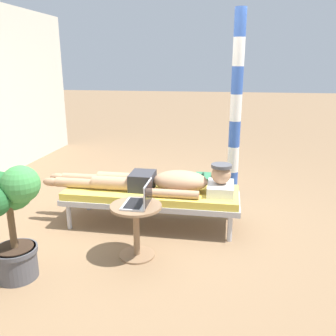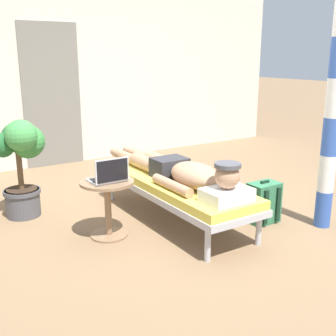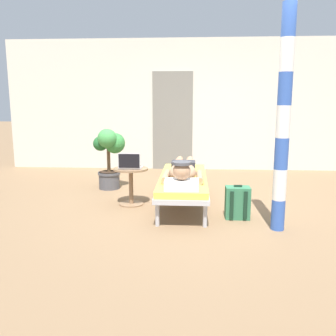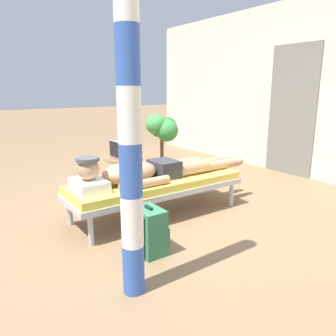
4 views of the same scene
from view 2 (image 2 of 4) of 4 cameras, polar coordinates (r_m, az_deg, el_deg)
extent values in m
plane|color=#846647|center=(4.38, 3.80, -6.30)|extent=(40.00, 40.00, 0.00)
cube|color=beige|center=(6.54, -13.42, 12.57)|extent=(7.60, 0.20, 2.70)
cube|color=slate|center=(6.37, -15.46, 9.39)|extent=(0.84, 0.03, 2.04)
cylinder|color=#B7B7BC|center=(4.81, -7.64, -2.64)|extent=(0.05, 0.05, 0.28)
cylinder|color=#B7B7BC|center=(5.06, -1.96, -1.63)|extent=(0.05, 0.05, 0.28)
cylinder|color=#B7B7BC|center=(3.40, 5.40, -10.35)|extent=(0.05, 0.05, 0.28)
cylinder|color=#B7B7BC|center=(3.74, 12.18, -8.19)|extent=(0.05, 0.05, 0.28)
cube|color=#B7B7BC|center=(4.15, 0.98, -2.94)|extent=(0.65, 1.97, 0.06)
cube|color=#E5CC4C|center=(4.13, 0.99, -2.02)|extent=(0.63, 1.93, 0.08)
cube|color=white|center=(3.52, 7.93, -3.63)|extent=(0.40, 0.28, 0.11)
sphere|color=tan|center=(3.47, 8.03, -1.13)|extent=(0.21, 0.21, 0.21)
cylinder|color=#4C4C51|center=(3.45, 8.09, 0.39)|extent=(0.22, 0.22, 0.03)
ellipsoid|color=tan|center=(3.83, 3.70, -1.02)|extent=(0.35, 0.60, 0.23)
cylinder|color=tan|center=(3.77, 0.54, -2.37)|extent=(0.09, 0.55, 0.09)
cylinder|color=tan|center=(4.02, 5.80, -1.33)|extent=(0.09, 0.55, 0.09)
cube|color=#333338|center=(4.18, 0.21, 0.10)|extent=(0.33, 0.26, 0.19)
cylinder|color=tan|center=(4.42, -3.11, 0.66)|extent=(0.15, 0.42, 0.15)
cylinder|color=tan|center=(4.79, -5.65, 1.51)|extent=(0.11, 0.44, 0.11)
ellipsoid|color=tan|center=(5.05, -7.16, 2.10)|extent=(0.09, 0.20, 0.10)
cylinder|color=tan|center=(4.51, -1.23, 0.95)|extent=(0.15, 0.42, 0.15)
cylinder|color=tan|center=(4.87, -3.87, 1.77)|extent=(0.11, 0.44, 0.11)
ellipsoid|color=tan|center=(5.12, -5.44, 2.34)|extent=(0.09, 0.20, 0.10)
cylinder|color=#8C6B4C|center=(3.92, -7.98, -8.93)|extent=(0.34, 0.34, 0.02)
cylinder|color=#8C6B4C|center=(3.83, -8.12, -5.53)|extent=(0.06, 0.06, 0.48)
cylinder|color=#8C6B4C|center=(3.75, -8.26, -1.91)|extent=(0.48, 0.48, 0.02)
cube|color=silver|center=(3.74, -8.27, -1.61)|extent=(0.31, 0.22, 0.02)
cube|color=black|center=(3.75, -8.34, -1.43)|extent=(0.27, 0.15, 0.00)
cube|color=silver|center=(3.61, -7.57, -0.35)|extent=(0.31, 0.01, 0.21)
cube|color=black|center=(3.60, -7.52, -0.37)|extent=(0.29, 0.00, 0.19)
cube|color=#33724C|center=(4.23, 12.81, -4.58)|extent=(0.30, 0.20, 0.40)
cube|color=#33724C|center=(4.33, 11.63, -5.02)|extent=(0.22, 0.04, 0.18)
cube|color=black|center=(4.10, 13.10, -5.24)|extent=(0.04, 0.02, 0.34)
cube|color=black|center=(4.21, 14.68, -4.78)|extent=(0.04, 0.02, 0.34)
cube|color=black|center=(4.16, 12.98, -1.83)|extent=(0.10, 0.02, 0.02)
cylinder|color=#4C4C51|center=(4.54, -19.04, -4.45)|extent=(0.34, 0.34, 0.28)
cylinder|color=#4C4C51|center=(4.51, -19.17, -3.01)|extent=(0.37, 0.37, 0.04)
cylinder|color=#332319|center=(4.50, -19.19, -2.71)|extent=(0.31, 0.31, 0.01)
cylinder|color=brown|center=(4.45, -19.41, -0.32)|extent=(0.06, 0.06, 0.40)
sphere|color=#38843D|center=(4.43, -18.46, 3.41)|extent=(0.34, 0.34, 0.34)
sphere|color=#23602D|center=(4.47, -19.88, 3.92)|extent=(0.29, 0.29, 0.29)
sphere|color=#23602D|center=(4.39, -21.51, 2.91)|extent=(0.24, 0.24, 0.24)
sphere|color=#429347|center=(4.26, -19.30, 4.18)|extent=(0.31, 0.31, 0.31)
cylinder|color=#3359B2|center=(4.30, 20.26, -5.17)|extent=(0.15, 0.15, 0.35)
cylinder|color=white|center=(4.20, 20.69, -0.69)|extent=(0.15, 0.15, 0.35)
cylinder|color=#3359B2|center=(4.13, 21.14, 3.98)|extent=(0.15, 0.15, 0.35)
cylinder|color=white|center=(4.08, 21.61, 8.79)|extent=(0.15, 0.15, 0.35)
camera|label=1|loc=(2.91, -66.09, 9.90)|focal=38.38mm
camera|label=3|loc=(2.86, 92.42, -3.82)|focal=39.18mm
camera|label=4|loc=(5.29, 42.44, 8.97)|focal=35.17mm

